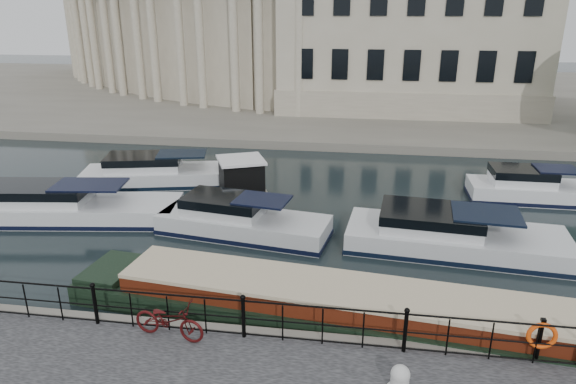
% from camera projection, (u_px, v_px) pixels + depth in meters
% --- Properties ---
extents(ground_plane, '(160.00, 160.00, 0.00)m').
position_uv_depth(ground_plane, '(262.00, 307.00, 15.40)').
color(ground_plane, black).
rests_on(ground_plane, ground).
extents(far_bank, '(120.00, 42.00, 0.55)m').
position_uv_depth(far_bank, '(337.00, 94.00, 51.61)').
color(far_bank, '#6B665B').
rests_on(far_bank, ground_plane).
extents(railing, '(24.14, 0.14, 1.22)m').
position_uv_depth(railing, '(243.00, 315.00, 12.90)').
color(railing, black).
rests_on(railing, near_quay).
extents(civic_building, '(53.55, 31.84, 16.85)m').
position_uv_depth(civic_building, '(326.00, 25.00, 45.46)').
color(civic_building, '#ADA38C').
rests_on(civic_building, far_bank).
extents(bicycle, '(2.01, 0.99, 1.01)m').
position_uv_depth(bicycle, '(169.00, 320.00, 12.93)').
color(bicycle, '#410B0C').
rests_on(bicycle, near_quay).
extents(mooring_bollard, '(0.57, 0.57, 0.64)m').
position_uv_depth(mooring_bollard, '(400.00, 379.00, 11.17)').
color(mooring_bollard, silver).
rests_on(mooring_bollard, near_quay).
extents(life_ring_post, '(0.70, 0.19, 1.15)m').
position_uv_depth(life_ring_post, '(542.00, 336.00, 11.93)').
color(life_ring_post, black).
rests_on(life_ring_post, near_quay).
extents(narrowboat, '(17.24, 4.19, 1.62)m').
position_uv_depth(narrowboat, '(357.00, 315.00, 14.36)').
color(narrowboat, black).
rests_on(narrowboat, ground_plane).
extents(harbour_hut, '(3.42, 3.18, 2.17)m').
position_uv_depth(harbour_hut, '(242.00, 183.00, 23.37)').
color(harbour_hut, '#6B665B').
rests_on(harbour_hut, ground_plane).
extents(cabin_cruisers, '(28.35, 9.67, 1.99)m').
position_uv_depth(cabin_cruisers, '(263.00, 208.00, 22.03)').
color(cabin_cruisers, silver).
rests_on(cabin_cruisers, ground_plane).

